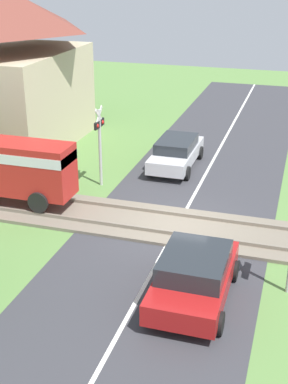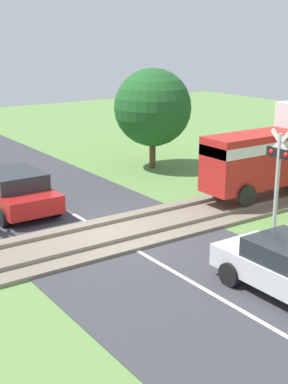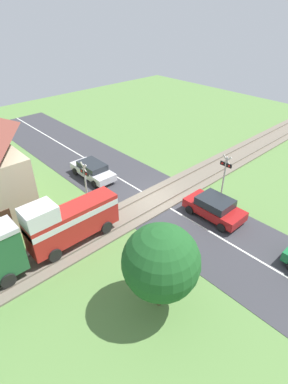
{
  "view_description": "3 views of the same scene",
  "coord_description": "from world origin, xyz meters",
  "px_view_note": "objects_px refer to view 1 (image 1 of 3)",
  "views": [
    {
      "loc": [
        -15.94,
        -3.73,
        8.46
      ],
      "look_at": [
        0.0,
        1.17,
        1.2
      ],
      "focal_mm": 50.0,
      "sensor_mm": 36.0,
      "label": 1
    },
    {
      "loc": [
        12.81,
        -7.7,
        5.84
      ],
      "look_at": [
        0.0,
        1.17,
        1.2
      ],
      "focal_mm": 50.0,
      "sensor_mm": 36.0,
      "label": 2
    },
    {
      "loc": [
        -12.41,
        12.63,
        12.07
      ],
      "look_at": [
        0.0,
        1.17,
        1.2
      ],
      "focal_mm": 28.0,
      "sensor_mm": 36.0,
      "label": 3
    }
  ],
  "objects_px": {
    "crossing_signal_east_approach": "(100,136)",
    "station_building": "(18,73)",
    "car_near_crossing": "(194,275)",
    "car_far_side": "(176,152)"
  },
  "relations": [
    {
      "from": "crossing_signal_east_approach",
      "to": "station_building",
      "type": "distance_m",
      "value": 6.92
    },
    {
      "from": "crossing_signal_east_approach",
      "to": "station_building",
      "type": "xyz_separation_m",
      "value": [
        3.8,
        5.6,
        1.44
      ]
    },
    {
      "from": "car_near_crossing",
      "to": "crossing_signal_east_approach",
      "type": "relative_size",
      "value": 1.19
    },
    {
      "from": "car_near_crossing",
      "to": "car_far_side",
      "type": "relative_size",
      "value": 0.93
    },
    {
      "from": "car_near_crossing",
      "to": "crossing_signal_east_approach",
      "type": "distance_m",
      "value": 8.69
    },
    {
      "from": "car_near_crossing",
      "to": "station_building",
      "type": "xyz_separation_m",
      "value": [
        10.55,
        10.91,
        2.78
      ]
    },
    {
      "from": "car_near_crossing",
      "to": "crossing_signal_east_approach",
      "type": "height_order",
      "value": "crossing_signal_east_approach"
    },
    {
      "from": "car_far_side",
      "to": "crossing_signal_east_approach",
      "type": "xyz_separation_m",
      "value": [
        -2.9,
        2.43,
        1.37
      ]
    },
    {
      "from": "station_building",
      "to": "car_near_crossing",
      "type": "bearing_deg",
      "value": -134.04
    },
    {
      "from": "crossing_signal_east_approach",
      "to": "car_near_crossing",
      "type": "bearing_deg",
      "value": -141.83
    }
  ]
}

